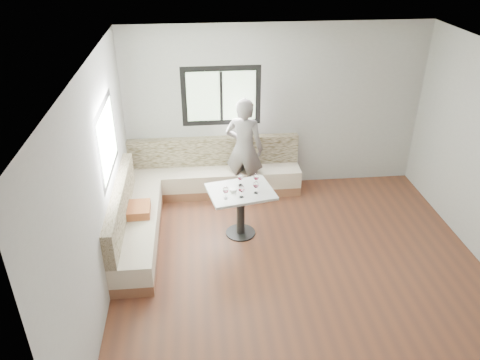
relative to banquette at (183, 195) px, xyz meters
name	(u,v)px	position (x,y,z in m)	size (l,w,h in m)	color
room	(302,177)	(1.51, -1.55, 1.08)	(5.01, 5.01, 2.81)	brown
banquette	(183,195)	(0.00, 0.00, 0.00)	(2.90, 2.80, 0.95)	brown
table	(241,202)	(0.86, -0.67, 0.23)	(1.03, 0.87, 0.75)	black
person	(244,149)	(1.03, 0.48, 0.54)	(0.63, 0.42, 1.74)	slate
olive_ramekin	(233,190)	(0.74, -0.68, 0.44)	(0.10, 0.10, 0.04)	white
wine_glass_a	(226,190)	(0.63, -0.87, 0.55)	(0.08, 0.08, 0.18)	white
wine_glass_b	(242,189)	(0.85, -0.86, 0.55)	(0.08, 0.08, 0.18)	white
wine_glass_c	(256,185)	(1.06, -0.76, 0.55)	(0.08, 0.08, 0.18)	white
wine_glass_d	(240,177)	(0.87, -0.51, 0.55)	(0.08, 0.08, 0.18)	white
wine_glass_e	(256,177)	(1.10, -0.54, 0.55)	(0.08, 0.08, 0.18)	white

